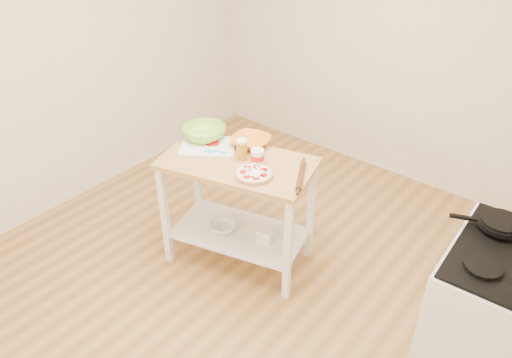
{
  "coord_description": "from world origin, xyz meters",
  "views": [
    {
      "loc": [
        1.79,
        -2.0,
        2.71
      ],
      "look_at": [
        -0.1,
        0.32,
        0.78
      ],
      "focal_mm": 35.0,
      "sensor_mm": 36.0,
      "label": 1
    }
  ],
  "objects_px": {
    "prep_island": "(238,191)",
    "green_bowl": "(204,133)",
    "pizza": "(254,174)",
    "cutting_board": "(208,145)",
    "gas_stove": "(500,320)",
    "yogurt_tub": "(257,157)",
    "orange_bowl": "(251,142)",
    "knife": "(202,137)",
    "spatula": "(215,151)",
    "rolling_pin": "(301,176)",
    "beer_pint": "(242,149)",
    "shelf_glass_bowl": "(223,227)",
    "skillet": "(500,223)",
    "shelf_bin": "(265,235)"
  },
  "relations": [
    {
      "from": "skillet",
      "to": "knife",
      "type": "relative_size",
      "value": 1.67
    },
    {
      "from": "knife",
      "to": "orange_bowl",
      "type": "relative_size",
      "value": 0.83
    },
    {
      "from": "spatula",
      "to": "shelf_bin",
      "type": "distance_m",
      "value": 0.74
    },
    {
      "from": "gas_stove",
      "to": "green_bowl",
      "type": "relative_size",
      "value": 3.41
    },
    {
      "from": "prep_island",
      "to": "green_bowl",
      "type": "distance_m",
      "value": 0.52
    },
    {
      "from": "yogurt_tub",
      "to": "orange_bowl",
      "type": "bearing_deg",
      "value": 139.7
    },
    {
      "from": "rolling_pin",
      "to": "shelf_glass_bowl",
      "type": "distance_m",
      "value": 0.87
    },
    {
      "from": "knife",
      "to": "yogurt_tub",
      "type": "bearing_deg",
      "value": -33.73
    },
    {
      "from": "prep_island",
      "to": "beer_pint",
      "type": "height_order",
      "value": "beer_pint"
    },
    {
      "from": "skillet",
      "to": "rolling_pin",
      "type": "height_order",
      "value": "skillet"
    },
    {
      "from": "beer_pint",
      "to": "knife",
      "type": "bearing_deg",
      "value": 176.17
    },
    {
      "from": "cutting_board",
      "to": "shelf_glass_bowl",
      "type": "distance_m",
      "value": 0.66
    },
    {
      "from": "orange_bowl",
      "to": "rolling_pin",
      "type": "relative_size",
      "value": 0.83
    },
    {
      "from": "spatula",
      "to": "knife",
      "type": "relative_size",
      "value": 0.63
    },
    {
      "from": "prep_island",
      "to": "skillet",
      "type": "bearing_deg",
      "value": 10.89
    },
    {
      "from": "gas_stove",
      "to": "shelf_glass_bowl",
      "type": "xyz_separation_m",
      "value": [
        -1.98,
        -0.2,
        -0.18
      ]
    },
    {
      "from": "rolling_pin",
      "to": "cutting_board",
      "type": "bearing_deg",
      "value": -174.54
    },
    {
      "from": "pizza",
      "to": "cutting_board",
      "type": "relative_size",
      "value": 0.53
    },
    {
      "from": "skillet",
      "to": "spatula",
      "type": "distance_m",
      "value": 1.92
    },
    {
      "from": "rolling_pin",
      "to": "orange_bowl",
      "type": "bearing_deg",
      "value": 166.1
    },
    {
      "from": "gas_stove",
      "to": "cutting_board",
      "type": "relative_size",
      "value": 2.22
    },
    {
      "from": "gas_stove",
      "to": "skillet",
      "type": "relative_size",
      "value": 2.87
    },
    {
      "from": "prep_island",
      "to": "beer_pint",
      "type": "relative_size",
      "value": 7.74
    },
    {
      "from": "orange_bowl",
      "to": "shelf_bin",
      "type": "bearing_deg",
      "value": -32.59
    },
    {
      "from": "green_bowl",
      "to": "yogurt_tub",
      "type": "relative_size",
      "value": 1.62
    },
    {
      "from": "prep_island",
      "to": "yogurt_tub",
      "type": "bearing_deg",
      "value": 25.13
    },
    {
      "from": "yogurt_tub",
      "to": "spatula",
      "type": "bearing_deg",
      "value": -166.2
    },
    {
      "from": "rolling_pin",
      "to": "shelf_bin",
      "type": "height_order",
      "value": "rolling_pin"
    },
    {
      "from": "knife",
      "to": "green_bowl",
      "type": "distance_m",
      "value": 0.04
    },
    {
      "from": "cutting_board",
      "to": "knife",
      "type": "height_order",
      "value": "cutting_board"
    },
    {
      "from": "knife",
      "to": "spatula",
      "type": "bearing_deg",
      "value": -55.24
    },
    {
      "from": "beer_pint",
      "to": "shelf_glass_bowl",
      "type": "relative_size",
      "value": 0.76
    },
    {
      "from": "knife",
      "to": "skillet",
      "type": "bearing_deg",
      "value": -25.81
    },
    {
      "from": "green_bowl",
      "to": "knife",
      "type": "bearing_deg",
      "value": -116.98
    },
    {
      "from": "pizza",
      "to": "spatula",
      "type": "bearing_deg",
      "value": 172.43
    },
    {
      "from": "skillet",
      "to": "shelf_glass_bowl",
      "type": "distance_m",
      "value": 1.96
    },
    {
      "from": "orange_bowl",
      "to": "yogurt_tub",
      "type": "height_order",
      "value": "yogurt_tub"
    },
    {
      "from": "cutting_board",
      "to": "green_bowl",
      "type": "xyz_separation_m",
      "value": [
        -0.1,
        0.07,
        0.04
      ]
    },
    {
      "from": "prep_island",
      "to": "cutting_board",
      "type": "height_order",
      "value": "cutting_board"
    },
    {
      "from": "pizza",
      "to": "orange_bowl",
      "type": "distance_m",
      "value": 0.42
    },
    {
      "from": "yogurt_tub",
      "to": "rolling_pin",
      "type": "distance_m",
      "value": 0.35
    },
    {
      "from": "knife",
      "to": "shelf_glass_bowl",
      "type": "height_order",
      "value": "knife"
    },
    {
      "from": "prep_island",
      "to": "gas_stove",
      "type": "xyz_separation_m",
      "value": [
        1.87,
        0.14,
        -0.17
      ]
    },
    {
      "from": "gas_stove",
      "to": "spatula",
      "type": "distance_m",
      "value": 2.13
    },
    {
      "from": "pizza",
      "to": "spatula",
      "type": "height_order",
      "value": "pizza"
    },
    {
      "from": "knife",
      "to": "beer_pint",
      "type": "relative_size",
      "value": 1.5
    },
    {
      "from": "skillet",
      "to": "green_bowl",
      "type": "xyz_separation_m",
      "value": [
        -2.1,
        -0.23,
        -0.02
      ]
    },
    {
      "from": "skillet",
      "to": "shelf_glass_bowl",
      "type": "height_order",
      "value": "skillet"
    },
    {
      "from": "cutting_board",
      "to": "beer_pint",
      "type": "xyz_separation_m",
      "value": [
        0.32,
        0.02,
        0.07
      ]
    },
    {
      "from": "knife",
      "to": "shelf_bin",
      "type": "bearing_deg",
      "value": -35.02
    }
  ]
}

